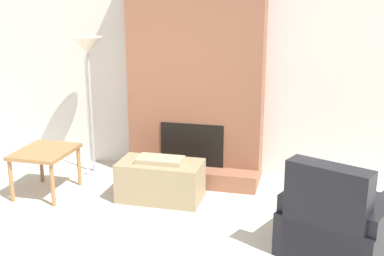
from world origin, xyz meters
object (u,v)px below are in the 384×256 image
at_px(ottoman, 161,180).
at_px(floor_lamp_left, 88,54).
at_px(side_table, 45,156).
at_px(armchair, 340,223).

xyz_separation_m(ottoman, floor_lamp_left, (-1.05, 0.58, 1.24)).
height_order(ottoman, side_table, side_table).
bearing_deg(floor_lamp_left, ottoman, -29.11).
xyz_separation_m(armchair, side_table, (-3.06, 0.52, 0.17)).
relative_size(ottoman, side_table, 1.32).
relative_size(armchair, floor_lamp_left, 0.75).
bearing_deg(ottoman, floor_lamp_left, 150.89).
bearing_deg(side_table, ottoman, 6.26).
relative_size(armchair, side_table, 1.86).
bearing_deg(armchair, side_table, 14.45).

